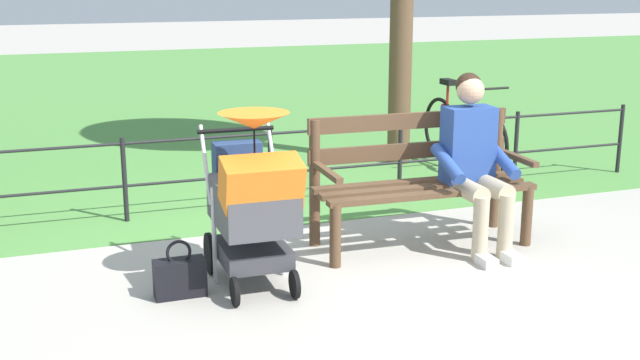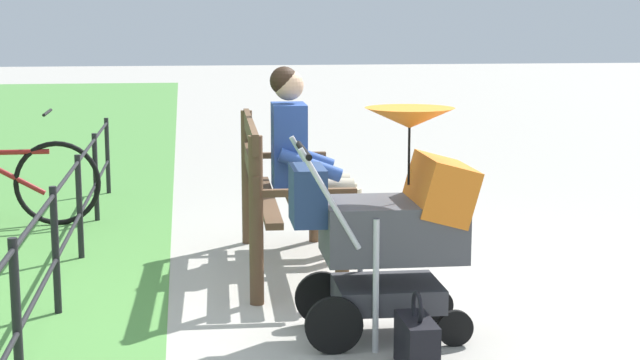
# 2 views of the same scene
# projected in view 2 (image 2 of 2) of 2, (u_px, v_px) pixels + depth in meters

# --- Properties ---
(ground_plane) EXTENTS (60.00, 60.00, 0.00)m
(ground_plane) POSITION_uv_depth(u_px,v_px,m) (312.00, 303.00, 5.33)
(ground_plane) COLOR #ADA89E
(park_bench) EXTENTS (1.62, 0.65, 0.96)m
(park_bench) POSITION_uv_depth(u_px,v_px,m) (277.00, 188.00, 5.97)
(park_bench) COLOR brown
(park_bench) RESTS_ON ground
(person_on_bench) EXTENTS (0.54, 0.74, 1.28)m
(person_on_bench) POSITION_uv_depth(u_px,v_px,m) (305.00, 156.00, 6.31)
(person_on_bench) COLOR tan
(person_on_bench) RESTS_ON ground
(stroller) EXTENTS (0.52, 0.90, 1.15)m
(stroller) POSITION_uv_depth(u_px,v_px,m) (393.00, 220.00, 4.67)
(stroller) COLOR black
(stroller) RESTS_ON ground
(handbag) EXTENTS (0.32, 0.14, 0.37)m
(handbag) POSITION_uv_depth(u_px,v_px,m) (417.00, 343.00, 4.28)
(handbag) COLOR black
(handbag) RESTS_ON ground
(park_fence) EXTENTS (7.39, 0.04, 0.70)m
(park_fence) POSITION_uv_depth(u_px,v_px,m) (61.00, 227.00, 5.33)
(park_fence) COLOR black
(park_fence) RESTS_ON ground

